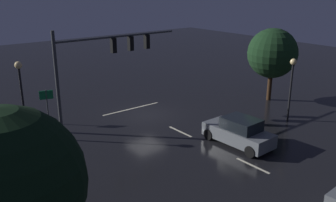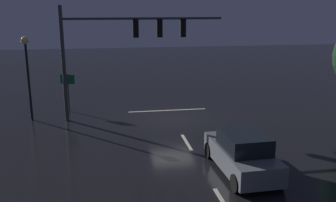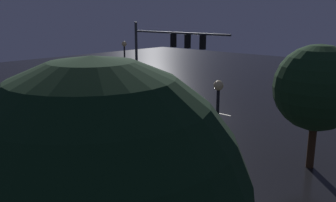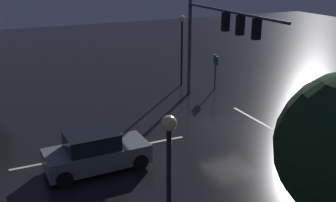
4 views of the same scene
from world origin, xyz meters
TOP-DOWN VIEW (x-y plane):
  - ground_plane at (0.00, 0.00)m, footprint 80.00×80.00m
  - traffic_signal_assembly at (2.74, -0.68)m, footprint 9.25×0.47m
  - lane_dash_far at (0.00, 4.00)m, footprint 0.16×2.20m
  - lane_dash_mid at (0.00, 10.00)m, footprint 0.16×2.20m
  - stop_bar at (0.00, -1.87)m, footprint 5.00×0.16m
  - car_approaching at (-1.46, 7.68)m, footprint 2.04×4.42m
  - street_lamp_left_kerb at (-7.38, 7.05)m, footprint 0.44×0.44m
  - street_lamp_right_kerb at (8.21, -1.14)m, footprint 0.44×0.44m
  - route_sign at (6.20, -2.70)m, footprint 0.88×0.29m
  - tree_left_far at (-10.22, 3.25)m, footprint 3.99×3.99m

SIDE VIEW (x-z plane):
  - ground_plane at x=0.00m, z-range 0.00..0.00m
  - lane_dash_far at x=0.00m, z-range 0.00..0.01m
  - lane_dash_mid at x=0.00m, z-range 0.00..0.01m
  - stop_bar at x=0.00m, z-range 0.00..0.01m
  - car_approaching at x=-1.46m, z-range -0.05..1.65m
  - route_sign at x=6.20m, z-range 0.54..2.97m
  - street_lamp_left_kerb at x=-7.38m, z-range 0.94..5.35m
  - street_lamp_right_kerb at x=8.21m, z-range 0.99..5.87m
  - tree_left_far at x=-10.22m, z-range 0.94..6.85m
  - traffic_signal_assembly at x=2.74m, z-range 1.40..7.98m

